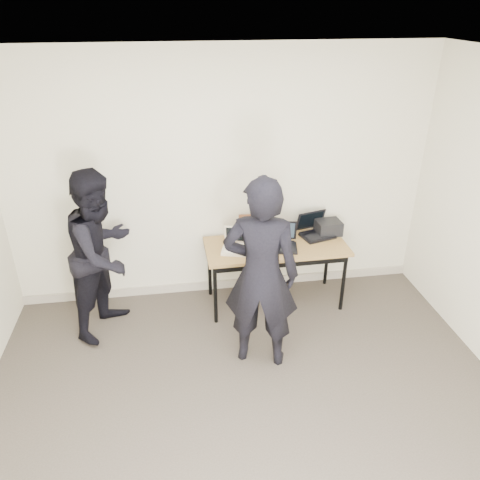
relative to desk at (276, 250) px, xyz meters
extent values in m
cube|color=#463E35|center=(-0.53, -1.86, -0.69)|extent=(4.50, 4.50, 0.05)
cube|color=white|center=(-0.53, -1.86, 2.06)|extent=(4.50, 4.50, 0.05)
cube|color=beige|center=(-0.53, 0.42, 0.69)|extent=(4.50, 0.05, 2.70)
cube|color=olive|center=(0.00, 0.01, 0.04)|extent=(1.51, 0.67, 0.03)
cylinder|color=black|center=(-0.69, -0.26, -0.32)|extent=(0.04, 0.04, 0.68)
cylinder|color=black|center=(0.69, -0.24, -0.32)|extent=(0.04, 0.04, 0.68)
cylinder|color=black|center=(-0.69, 0.27, -0.32)|extent=(0.04, 0.04, 0.68)
cylinder|color=black|center=(0.69, 0.29, -0.32)|extent=(0.04, 0.04, 0.68)
cube|color=black|center=(0.00, -0.27, -0.02)|extent=(1.40, 0.04, 0.06)
cube|color=beige|center=(-0.44, -0.06, 0.08)|extent=(0.34, 0.30, 0.03)
cube|color=#EDE3CA|center=(-0.45, -0.09, 0.09)|extent=(0.26, 0.19, 0.01)
cube|color=beige|center=(-0.40, 0.07, 0.19)|extent=(0.28, 0.12, 0.20)
cube|color=black|center=(-0.41, 0.06, 0.19)|extent=(0.24, 0.10, 0.16)
cube|color=beige|center=(-0.41, 0.05, 0.09)|extent=(0.25, 0.09, 0.01)
cube|color=black|center=(0.03, -0.07, 0.07)|extent=(0.37, 0.31, 0.02)
cube|color=black|center=(0.03, -0.10, 0.08)|extent=(0.29, 0.19, 0.01)
cube|color=black|center=(0.06, 0.08, 0.20)|extent=(0.34, 0.14, 0.24)
cube|color=#26333F|center=(0.06, 0.07, 0.20)|extent=(0.29, 0.11, 0.19)
cube|color=black|center=(0.06, 0.05, 0.08)|extent=(0.30, 0.07, 0.02)
cube|color=black|center=(0.49, 0.13, 0.07)|extent=(0.40, 0.33, 0.02)
cube|color=black|center=(0.50, 0.10, 0.09)|extent=(0.31, 0.21, 0.01)
cube|color=black|center=(0.45, 0.29, 0.20)|extent=(0.35, 0.17, 0.23)
cube|color=black|center=(0.45, 0.28, 0.20)|extent=(0.30, 0.14, 0.19)
cube|color=black|center=(0.46, 0.25, 0.08)|extent=(0.30, 0.10, 0.02)
cube|color=brown|center=(-0.18, 0.23, 0.18)|extent=(0.37, 0.18, 0.24)
cube|color=brown|center=(-0.18, 0.17, 0.28)|extent=(0.36, 0.10, 0.07)
cube|color=brown|center=(-0.02, 0.22, 0.16)|extent=(0.02, 0.10, 0.02)
ellipsoid|color=white|center=(-0.15, 0.23, 0.34)|extent=(0.14, 0.11, 0.08)
cube|color=black|center=(0.63, 0.19, 0.14)|extent=(0.28, 0.24, 0.15)
cube|color=black|center=(-0.22, -0.17, 0.07)|extent=(0.08, 0.05, 0.03)
cube|color=black|center=(0.14, 0.25, 0.06)|extent=(0.24, 0.07, 0.01)
cube|color=silver|center=(-0.20, -0.14, 0.06)|extent=(0.23, 0.18, 0.01)
cube|color=silver|center=(0.02, -0.11, 0.06)|extent=(0.23, 0.12, 0.01)
cube|color=black|center=(-0.42, -0.07, 0.06)|extent=(0.29, 0.18, 0.01)
cube|color=black|center=(0.52, 0.11, 0.06)|extent=(0.12, 0.25, 0.01)
imported|color=black|center=(-0.34, -0.86, 0.25)|extent=(0.76, 0.61, 1.83)
imported|color=black|center=(-1.76, -0.14, 0.19)|extent=(0.96, 1.04, 1.70)
cube|color=#B0A491|center=(-0.53, 0.38, -0.61)|extent=(4.50, 0.03, 0.10)
camera|label=1|loc=(-1.04, -4.26, 2.39)|focal=35.00mm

